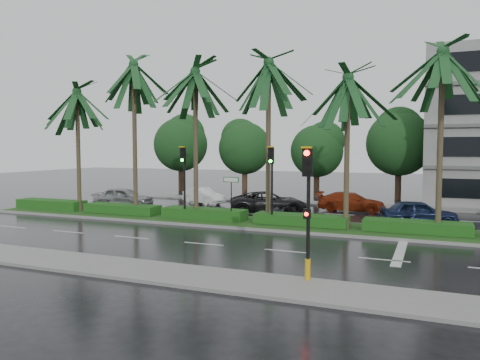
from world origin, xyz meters
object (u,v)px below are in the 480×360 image
at_px(car_white, 203,196).
at_px(signal_near, 308,208).
at_px(car_blue, 418,213).
at_px(car_silver, 124,197).
at_px(car_darkgrey, 269,202).
at_px(car_red, 351,202).
at_px(signal_median_left, 184,172).
at_px(street_sign, 231,188).

bearing_deg(car_white, signal_near, -120.09).
bearing_deg(car_blue, car_silver, 73.17).
height_order(car_darkgrey, car_red, car_darkgrey).
height_order(signal_median_left, street_sign, signal_median_left).
distance_m(signal_near, car_red, 18.31).
bearing_deg(car_white, car_darkgrey, -90.45).
bearing_deg(signal_near, car_red, 94.72).
bearing_deg(car_blue, car_white, 58.45).
xyz_separation_m(car_silver, car_red, (16.00, 4.19, -0.08)).
bearing_deg(car_darkgrey, signal_near, 179.10).
xyz_separation_m(signal_near, street_sign, (-7.00, 9.87, -0.38)).
relative_size(car_silver, car_white, 1.13).
height_order(signal_near, car_darkgrey, signal_near).
distance_m(car_white, car_darkgrey, 7.16).
relative_size(car_darkgrey, car_blue, 1.24).
xyz_separation_m(street_sign, car_blue, (10.00, 3.85, -1.40)).
relative_size(street_sign, car_white, 0.67).
bearing_deg(car_silver, street_sign, -121.62).
relative_size(signal_median_left, car_red, 0.94).
height_order(signal_near, car_blue, signal_near).
bearing_deg(car_blue, signal_near, 151.53).
distance_m(signal_near, street_sign, 12.11).
relative_size(signal_near, car_white, 1.13).
xyz_separation_m(signal_near, signal_median_left, (-10.00, 9.69, 0.49)).
xyz_separation_m(signal_median_left, car_blue, (13.00, 4.03, -2.27)).
bearing_deg(street_sign, signal_near, -54.66).
bearing_deg(car_white, street_sign, -119.74).
distance_m(signal_median_left, car_darkgrey, 6.86).
relative_size(street_sign, car_darkgrey, 0.49).
distance_m(signal_near, car_darkgrey, 16.57).
distance_m(car_silver, car_white, 6.13).
xyz_separation_m(signal_median_left, car_white, (-3.00, 8.44, -2.36)).
xyz_separation_m(signal_near, car_red, (-1.50, 18.16, -1.83)).
distance_m(signal_near, car_white, 22.39).
xyz_separation_m(signal_near, car_silver, (-17.50, 13.97, -1.76)).
relative_size(signal_near, car_silver, 1.00).
xyz_separation_m(signal_near, car_blue, (3.00, 13.72, -1.78)).
bearing_deg(signal_median_left, street_sign, 3.47).
bearing_deg(car_red, street_sign, 142.74).
xyz_separation_m(signal_median_left, car_silver, (-7.50, 4.28, -2.25)).
relative_size(car_white, car_darkgrey, 0.73).
distance_m(car_darkgrey, car_red, 5.84).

